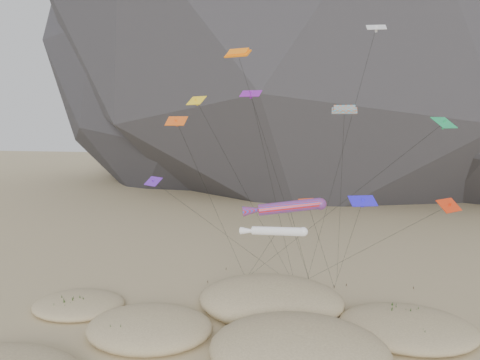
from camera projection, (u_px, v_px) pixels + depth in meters
name	position (u px, v px, depth m)	size (l,w,h in m)	color
dunes	(246.00, 354.00, 38.25)	(49.52, 38.05, 4.27)	#CCB789
dune_grass	(256.00, 358.00, 37.45)	(40.00, 28.10, 1.48)	black
kite_stakes	(295.00, 281.00, 57.52)	(24.53, 5.56, 0.30)	#3F2D1E
rainbow_tube_kite	(286.00, 207.00, 40.13)	(7.19, 16.07, 13.19)	red
white_tube_kite	(274.00, 231.00, 38.44)	(8.72, 17.85, 11.31)	white
orange_parafoil	(239.00, 57.00, 43.90)	(8.07, 11.59, 26.53)	orange
multi_parafoil	(344.00, 113.00, 43.39)	(2.31, 13.82, 21.22)	#FA5C1A
delta_kites	(306.00, 147.00, 42.23)	(28.38, 19.74, 28.69)	yellow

